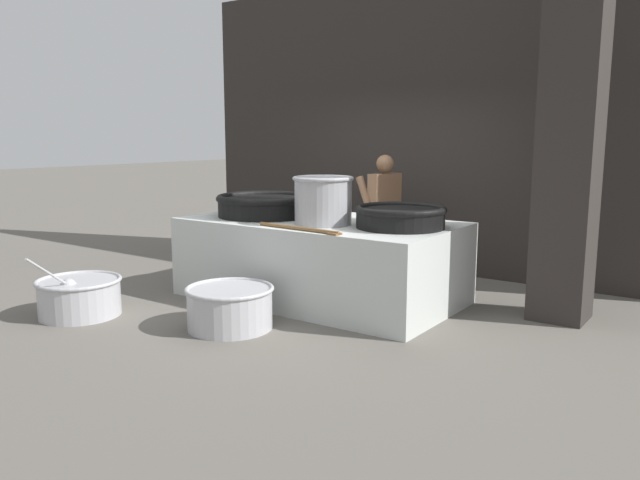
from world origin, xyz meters
name	(u,v)px	position (x,y,z in m)	size (l,w,h in m)	color
ground_plane	(320,298)	(0.00, 0.00, 0.00)	(60.00, 60.00, 0.00)	#666059
back_wall	(411,125)	(0.00, 2.20, 2.00)	(6.86, 0.24, 4.00)	#2D2826
support_pillar	(572,121)	(2.48, 0.77, 2.00)	(0.54, 0.54, 4.00)	#2D2826
hearth_platform	(320,260)	(0.00, 0.00, 0.46)	(3.09, 1.68, 0.91)	silver
giant_wok_near	(265,204)	(-0.74, -0.08, 1.05)	(1.16, 1.16, 0.26)	black
giant_wok_far	(400,216)	(1.02, 0.00, 1.04)	(0.96, 0.96, 0.23)	black
stock_pot	(323,199)	(0.22, -0.25, 1.18)	(0.66, 0.66, 0.52)	#9E9EA3
stirring_paddle	(302,229)	(0.31, -0.74, 0.93)	(1.06, 0.15, 0.04)	brown
cook	(384,213)	(0.14, 1.23, 0.88)	(0.44, 0.63, 1.62)	brown
prep_bowl_vegetables	(79,295)	(-1.65, -2.02, 0.22)	(0.87, 1.10, 0.74)	#B7B7BC
prep_bowl_meat	(230,306)	(-0.06, -1.43, 0.23)	(0.87, 0.87, 0.42)	#B7B7BC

